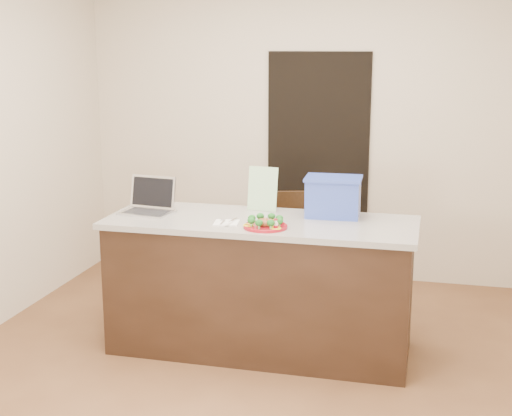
% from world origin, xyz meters
% --- Properties ---
extents(ground, '(4.00, 4.00, 0.00)m').
position_xyz_m(ground, '(0.00, 0.00, 0.00)').
color(ground, brown).
rests_on(ground, ground).
extents(room_shell, '(4.00, 4.00, 4.00)m').
position_xyz_m(room_shell, '(0.00, 0.00, 1.62)').
color(room_shell, white).
rests_on(room_shell, ground).
extents(doorway, '(0.90, 0.02, 2.00)m').
position_xyz_m(doorway, '(0.10, 1.98, 1.00)').
color(doorway, black).
rests_on(doorway, ground).
extents(island, '(2.06, 0.76, 0.92)m').
position_xyz_m(island, '(0.00, 0.25, 0.46)').
color(island, black).
rests_on(island, ground).
extents(plate, '(0.28, 0.28, 0.02)m').
position_xyz_m(plate, '(0.08, 0.05, 0.93)').
color(plate, maroon).
rests_on(plate, island).
extents(meatballs, '(0.11, 0.11, 0.04)m').
position_xyz_m(meatballs, '(0.08, 0.04, 0.96)').
color(meatballs, brown).
rests_on(meatballs, plate).
extents(broccoli, '(0.24, 0.24, 0.04)m').
position_xyz_m(broccoli, '(0.08, 0.05, 0.97)').
color(broccoli, '#144E18').
rests_on(broccoli, plate).
extents(pepper_rings, '(0.25, 0.24, 0.01)m').
position_xyz_m(pepper_rings, '(0.08, 0.05, 0.94)').
color(pepper_rings, yellow).
rests_on(pepper_rings, plate).
extents(napkin, '(0.18, 0.18, 0.01)m').
position_xyz_m(napkin, '(-0.19, 0.11, 0.92)').
color(napkin, white).
rests_on(napkin, island).
extents(fork, '(0.03, 0.15, 0.00)m').
position_xyz_m(fork, '(-0.21, 0.11, 0.93)').
color(fork, silver).
rests_on(fork, napkin).
extents(knife, '(0.03, 0.21, 0.01)m').
position_xyz_m(knife, '(-0.16, 0.09, 0.93)').
color(knife, silver).
rests_on(knife, napkin).
extents(yogurt_bottle, '(0.03, 0.03, 0.07)m').
position_xyz_m(yogurt_bottle, '(0.16, 0.01, 0.95)').
color(yogurt_bottle, white).
rests_on(yogurt_bottle, island).
extents(laptop, '(0.37, 0.31, 0.24)m').
position_xyz_m(laptop, '(-0.80, 0.28, 0.99)').
color(laptop, silver).
rests_on(laptop, island).
extents(leaflet, '(0.22, 0.08, 0.31)m').
position_xyz_m(leaflet, '(-0.05, 0.52, 1.07)').
color(leaflet, white).
rests_on(leaflet, island).
extents(blue_box, '(0.39, 0.29, 0.27)m').
position_xyz_m(blue_box, '(0.45, 0.46, 1.06)').
color(blue_box, '#3047AF').
rests_on(blue_box, island).
extents(chair, '(0.52, 0.53, 0.95)m').
position_xyz_m(chair, '(0.13, 1.02, 0.54)').
color(chair, '#311D0E').
rests_on(chair, ground).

